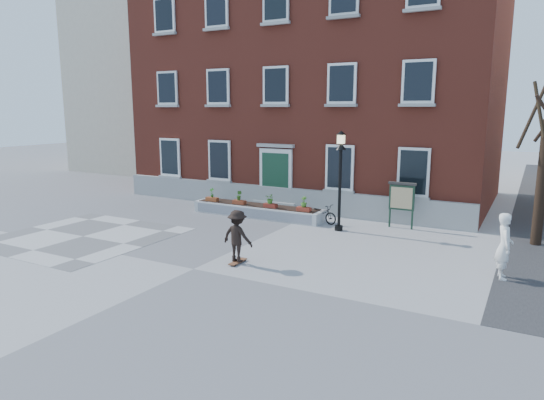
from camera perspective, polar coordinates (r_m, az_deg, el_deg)
The scene contains 11 objects.
ground at distance 14.92m, azimuth -9.21°, elevation -8.02°, with size 100.00×100.00×0.00m, color gray.
checker_patch at distance 19.68m, azimuth -21.34°, elevation -4.01°, with size 6.00×6.00×0.01m, color #5C5C5F.
distant_building at distance 41.07m, azimuth -12.28°, elevation 12.91°, with size 10.00×12.00×13.00m, color beige.
bicycle at distance 20.51m, azimuth 5.77°, elevation -1.58°, with size 0.54×1.55×0.82m, color black.
bystander at distance 15.16m, azimuth 25.66°, elevation -4.91°, with size 0.69×0.45×1.90m, color white.
brick_building at distance 27.32m, azimuth 5.65°, elevation 13.91°, with size 18.40×10.85×12.60m.
planter_assembly at distance 21.66m, azimuth -1.72°, elevation -1.14°, with size 6.20×1.12×1.15m.
bare_tree at distance 19.19m, azimuth 29.34°, elevation 3.46°, with size 1.83×1.83×6.16m.
lamp_post at distance 18.96m, azimuth 8.04°, elevation 3.90°, with size 0.40×0.40×3.93m.
notice_board at distance 20.02m, azimuth 15.02°, elevation 0.30°, with size 1.10×0.16×1.87m.
skateboarder at distance 15.03m, azimuth -4.09°, elevation -4.25°, with size 1.09×0.78×1.70m.
Camera 1 is at (8.78, -11.08, 4.76)m, focal length 32.00 mm.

